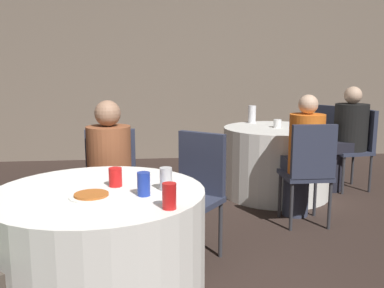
{
  "coord_description": "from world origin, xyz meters",
  "views": [
    {
      "loc": [
        0.25,
        -2.3,
        1.39
      ],
      "look_at": [
        0.56,
        0.71,
        0.85
      ],
      "focal_mm": 40.0,
      "sensor_mm": 36.0,
      "label": 1
    }
  ],
  "objects_px": {
    "table_near": "(101,257)",
    "pizza_plate_near": "(91,195)",
    "chair_near_north": "(111,179)",
    "soda_can_red": "(169,196)",
    "chair_far_south": "(309,166)",
    "person_orange_shirt": "(303,159)",
    "chair_near_northeast": "(196,184)",
    "chair_far_east": "(357,142)",
    "chair_far_northeast": "(325,136)",
    "soda_can_silver": "(166,179)",
    "table_far": "(276,161)",
    "person_black_shirt": "(346,137)",
    "bottle_far": "(252,114)",
    "person_floral_shirt": "(109,181)",
    "soda_can_blue": "(144,184)"
  },
  "relations": [
    {
      "from": "table_far",
      "to": "person_orange_shirt",
      "type": "height_order",
      "value": "person_orange_shirt"
    },
    {
      "from": "chair_far_east",
      "to": "chair_far_northeast",
      "type": "relative_size",
      "value": 1.0
    },
    {
      "from": "soda_can_silver",
      "to": "person_floral_shirt",
      "type": "bearing_deg",
      "value": 114.19
    },
    {
      "from": "chair_near_north",
      "to": "soda_can_silver",
      "type": "relative_size",
      "value": 7.57
    },
    {
      "from": "chair_near_north",
      "to": "chair_far_northeast",
      "type": "bearing_deg",
      "value": -144.37
    },
    {
      "from": "soda_can_silver",
      "to": "table_far",
      "type": "bearing_deg",
      "value": 60.16
    },
    {
      "from": "chair_far_east",
      "to": "pizza_plate_near",
      "type": "height_order",
      "value": "chair_far_east"
    },
    {
      "from": "chair_far_east",
      "to": "pizza_plate_near",
      "type": "xyz_separation_m",
      "value": [
        -2.67,
        -2.48,
        0.2
      ]
    },
    {
      "from": "soda_can_silver",
      "to": "pizza_plate_near",
      "type": "bearing_deg",
      "value": -167.5
    },
    {
      "from": "table_near",
      "to": "table_far",
      "type": "height_order",
      "value": "same"
    },
    {
      "from": "chair_far_south",
      "to": "soda_can_blue",
      "type": "bearing_deg",
      "value": -135.07
    },
    {
      "from": "person_black_shirt",
      "to": "pizza_plate_near",
      "type": "xyz_separation_m",
      "value": [
        -2.52,
        -2.46,
        0.14
      ]
    },
    {
      "from": "table_near",
      "to": "table_far",
      "type": "relative_size",
      "value": 0.98
    },
    {
      "from": "person_floral_shirt",
      "to": "pizza_plate_near",
      "type": "xyz_separation_m",
      "value": [
        -0.0,
        -0.92,
        0.17
      ]
    },
    {
      "from": "person_floral_shirt",
      "to": "soda_can_red",
      "type": "xyz_separation_m",
      "value": [
        0.38,
        -1.15,
        0.22
      ]
    },
    {
      "from": "table_near",
      "to": "pizza_plate_near",
      "type": "height_order",
      "value": "pizza_plate_near"
    },
    {
      "from": "soda_can_red",
      "to": "chair_near_northeast",
      "type": "bearing_deg",
      "value": 77.49
    },
    {
      "from": "chair_far_east",
      "to": "person_black_shirt",
      "type": "bearing_deg",
      "value": 90.0
    },
    {
      "from": "soda_can_red",
      "to": "chair_far_east",
      "type": "bearing_deg",
      "value": 49.78
    },
    {
      "from": "chair_near_north",
      "to": "chair_near_northeast",
      "type": "bearing_deg",
      "value": 160.33
    },
    {
      "from": "chair_far_south",
      "to": "bottle_far",
      "type": "distance_m",
      "value": 1.46
    },
    {
      "from": "chair_far_northeast",
      "to": "soda_can_silver",
      "type": "bearing_deg",
      "value": 107.12
    },
    {
      "from": "chair_near_northeast",
      "to": "chair_near_north",
      "type": "bearing_deg",
      "value": 19.67
    },
    {
      "from": "person_orange_shirt",
      "to": "soda_can_blue",
      "type": "relative_size",
      "value": 9.52
    },
    {
      "from": "chair_near_northeast",
      "to": "chair_far_east",
      "type": "height_order",
      "value": "same"
    },
    {
      "from": "table_far",
      "to": "pizza_plate_near",
      "type": "bearing_deg",
      "value": -125.54
    },
    {
      "from": "table_near",
      "to": "soda_can_red",
      "type": "xyz_separation_m",
      "value": [
        0.36,
        -0.33,
        0.44
      ]
    },
    {
      "from": "chair_far_south",
      "to": "soda_can_silver",
      "type": "height_order",
      "value": "chair_far_south"
    },
    {
      "from": "person_orange_shirt",
      "to": "chair_near_north",
      "type": "bearing_deg",
      "value": -164.44
    },
    {
      "from": "person_floral_shirt",
      "to": "person_black_shirt",
      "type": "xyz_separation_m",
      "value": [
        2.51,
        1.54,
        0.03
      ]
    },
    {
      "from": "soda_can_silver",
      "to": "soda_can_red",
      "type": "relative_size",
      "value": 1.0
    },
    {
      "from": "chair_far_northeast",
      "to": "table_near",
      "type": "bearing_deg",
      "value": 102.47
    },
    {
      "from": "pizza_plate_near",
      "to": "bottle_far",
      "type": "relative_size",
      "value": 1.11
    },
    {
      "from": "chair_near_north",
      "to": "person_floral_shirt",
      "type": "bearing_deg",
      "value": 90.0
    },
    {
      "from": "person_floral_shirt",
      "to": "soda_can_silver",
      "type": "bearing_deg",
      "value": 112.98
    },
    {
      "from": "chair_near_north",
      "to": "soda_can_silver",
      "type": "xyz_separation_m",
      "value": [
        0.38,
        -1.01,
        0.26
      ]
    },
    {
      "from": "chair_near_north",
      "to": "soda_can_red",
      "type": "relative_size",
      "value": 7.57
    },
    {
      "from": "chair_near_northeast",
      "to": "person_floral_shirt",
      "type": "bearing_deg",
      "value": 34.28
    },
    {
      "from": "chair_far_south",
      "to": "person_orange_shirt",
      "type": "distance_m",
      "value": 0.17
    },
    {
      "from": "person_black_shirt",
      "to": "bottle_far",
      "type": "relative_size",
      "value": 5.8
    },
    {
      "from": "soda_can_red",
      "to": "person_orange_shirt",
      "type": "bearing_deg",
      "value": 53.72
    },
    {
      "from": "chair_far_northeast",
      "to": "soda_can_silver",
      "type": "distance_m",
      "value": 3.56
    },
    {
      "from": "chair_far_northeast",
      "to": "person_orange_shirt",
      "type": "xyz_separation_m",
      "value": [
        -0.81,
        -1.42,
        0.02
      ]
    },
    {
      "from": "chair_far_south",
      "to": "chair_near_north",
      "type": "bearing_deg",
      "value": -170.0
    },
    {
      "from": "table_near",
      "to": "bottle_far",
      "type": "distance_m",
      "value": 3.1
    },
    {
      "from": "table_far",
      "to": "bottle_far",
      "type": "distance_m",
      "value": 0.66
    },
    {
      "from": "chair_far_east",
      "to": "soda_can_red",
      "type": "relative_size",
      "value": 7.57
    },
    {
      "from": "chair_near_northeast",
      "to": "chair_far_northeast",
      "type": "distance_m",
      "value": 2.78
    },
    {
      "from": "soda_can_blue",
      "to": "soda_can_red",
      "type": "relative_size",
      "value": 1.0
    },
    {
      "from": "person_orange_shirt",
      "to": "chair_near_northeast",
      "type": "bearing_deg",
      "value": -147.3
    }
  ]
}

